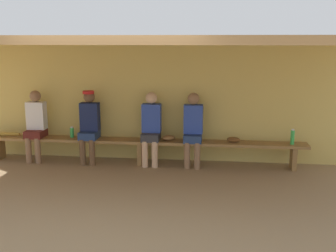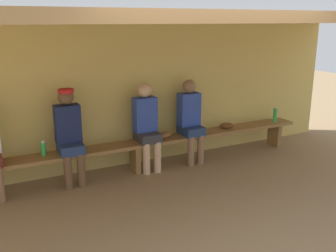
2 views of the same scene
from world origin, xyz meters
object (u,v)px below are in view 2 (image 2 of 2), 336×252
baseball_glove_dark_brown (165,135)px  player_rightmost (69,132)px  baseball_glove_tan (227,125)px  bench (135,147)px  player_middle (147,124)px  water_bottle_green (43,149)px  player_near_post (190,118)px  water_bottle_orange (275,115)px

baseball_glove_dark_brown → player_rightmost: bearing=-22.8°
baseball_glove_tan → baseball_glove_dark_brown: (-1.17, -0.00, 0.00)m
bench → baseball_glove_dark_brown: baseball_glove_dark_brown is taller
bench → player_middle: 0.40m
water_bottle_green → player_near_post: bearing=-0.9°
baseball_glove_tan → player_rightmost: bearing=-163.0°
player_middle → water_bottle_green: 1.52m
bench → water_bottle_green: size_ratio=29.05×
baseball_glove_tan → water_bottle_green: bearing=-163.7°
baseball_glove_tan → bench: bearing=-162.5°
water_bottle_green → baseball_glove_tan: bearing=-0.2°
player_middle → water_bottle_orange: bearing=-0.6°
player_rightmost → baseball_glove_tan: (2.65, 0.03, -0.24)m
bench → water_bottle_orange: size_ratio=21.91×
player_rightmost → baseball_glove_dark_brown: player_rightmost is taller
player_rightmost → baseball_glove_tan: player_rightmost is taller
player_rightmost → player_near_post: (1.92, -0.00, -0.02)m
player_near_post → player_middle: size_ratio=1.00×
player_rightmost → player_middle: player_rightmost is taller
water_bottle_green → water_bottle_orange: size_ratio=0.75×
bench → baseball_glove_tan: (1.69, 0.03, 0.12)m
baseball_glove_dark_brown → player_near_post: bearing=153.3°
water_bottle_green → baseball_glove_tan: size_ratio=0.86×
player_near_post → baseball_glove_tan: bearing=2.0°
player_middle → baseball_glove_tan: size_ratio=5.56×
water_bottle_orange → player_middle: bearing=179.4°
player_near_post → bench: bearing=-179.8°
water_bottle_orange → bench: bearing=179.5°
water_bottle_orange → baseball_glove_tan: water_bottle_orange is taller
player_rightmost → water_bottle_orange: 3.67m
player_rightmost → water_bottle_green: player_rightmost is taller
player_middle → water_bottle_green: size_ratio=6.46×
player_near_post → water_bottle_orange: 1.75m
water_bottle_green → baseball_glove_dark_brown: 1.83m
player_rightmost → player_middle: size_ratio=1.01×
player_near_post → player_middle: same height
player_near_post → water_bottle_green: player_near_post is taller
water_bottle_orange → baseball_glove_dark_brown: (-2.19, 0.05, -0.09)m
player_middle → baseball_glove_dark_brown: bearing=4.2°
player_middle → water_bottle_green: player_middle is taller
player_rightmost → water_bottle_green: (-0.35, 0.03, -0.19)m
water_bottle_orange → baseball_glove_tan: bearing=177.2°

